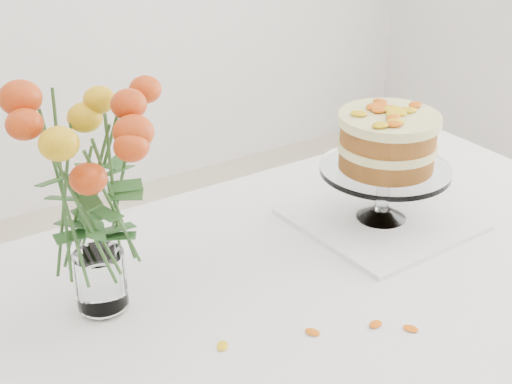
% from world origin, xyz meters
% --- Properties ---
extents(table, '(1.43, 0.93, 0.76)m').
position_xyz_m(table, '(0.00, 0.00, 0.67)').
color(table, tan).
rests_on(table, ground).
extents(napkin, '(0.34, 0.34, 0.01)m').
position_xyz_m(napkin, '(0.22, 0.12, 0.76)').
color(napkin, white).
rests_on(napkin, table).
extents(cake_stand, '(0.26, 0.26, 0.24)m').
position_xyz_m(cake_stand, '(0.22, 0.12, 0.93)').
color(cake_stand, white).
rests_on(cake_stand, napkin).
extents(rose_vase, '(0.35, 0.35, 0.43)m').
position_xyz_m(rose_vase, '(-0.38, 0.15, 1.01)').
color(rose_vase, white).
rests_on(rose_vase, table).
extents(stray_petal_a, '(0.03, 0.02, 0.00)m').
position_xyz_m(stray_petal_a, '(-0.12, -0.10, 0.76)').
color(stray_petal_a, yellow).
rests_on(stray_petal_a, table).
extents(stray_petal_b, '(0.03, 0.02, 0.00)m').
position_xyz_m(stray_petal_b, '(-0.02, -0.14, 0.76)').
color(stray_petal_b, yellow).
rests_on(stray_petal_b, table).
extents(stray_petal_c, '(0.03, 0.02, 0.00)m').
position_xyz_m(stray_petal_c, '(0.02, -0.18, 0.76)').
color(stray_petal_c, yellow).
rests_on(stray_petal_c, table).
extents(stray_petal_d, '(0.03, 0.02, 0.00)m').
position_xyz_m(stray_petal_d, '(-0.26, -0.05, 0.76)').
color(stray_petal_d, yellow).
rests_on(stray_petal_d, table).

